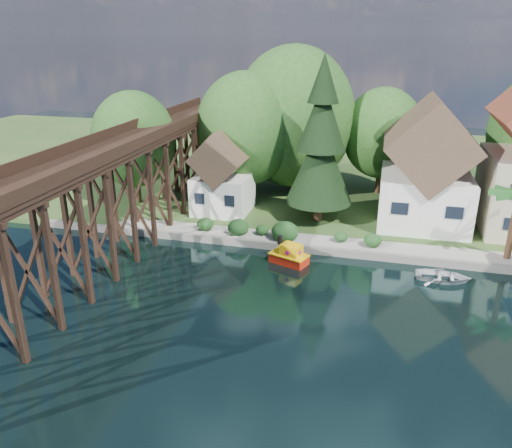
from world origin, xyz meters
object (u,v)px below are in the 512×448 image
(trestle_bridge, at_px, (123,186))
(conifer, at_px, (321,144))
(house_left, at_px, (427,172))
(boat_white_a, at_px, (443,275))
(shed, at_px, (223,177))
(tugboat, at_px, (290,256))

(trestle_bridge, xyz_separation_m, conifer, (13.98, 9.10, 2.07))
(house_left, bearing_deg, boat_white_a, -84.29)
(house_left, height_order, conifer, conifer)
(shed, bearing_deg, tugboat, -47.43)
(house_left, height_order, boat_white_a, house_left)
(boat_white_a, bearing_deg, house_left, 6.74)
(conifer, relative_size, tugboat, 4.46)
(shed, height_order, boat_white_a, shed)
(trestle_bridge, xyz_separation_m, house_left, (23.00, 10.83, -0.21))
(tugboat, bearing_deg, conifer, 83.49)
(conifer, bearing_deg, trestle_bridge, -146.94)
(house_left, xyz_separation_m, conifer, (-9.02, -1.73, 2.28))
(shed, height_order, tugboat, shed)
(house_left, xyz_separation_m, boat_white_a, (1.03, -10.29, -4.75))
(boat_white_a, bearing_deg, tugboat, 90.65)
(house_left, bearing_deg, trestle_bridge, -154.79)
(trestle_bridge, distance_m, shed, 10.69)
(tugboat, bearing_deg, boat_white_a, -0.39)
(boat_white_a, bearing_deg, conifer, 50.60)
(trestle_bridge, relative_size, shed, 5.63)
(shed, relative_size, conifer, 0.55)
(house_left, distance_m, boat_white_a, 11.38)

